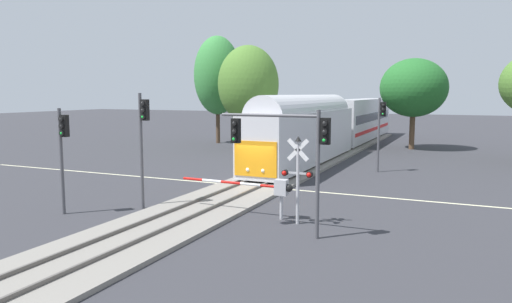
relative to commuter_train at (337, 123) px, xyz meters
name	(u,v)px	position (x,y,z in m)	size (l,w,h in m)	color
ground_plane	(255,187)	(0.00, -19.32, -2.79)	(220.00, 220.00, 0.00)	#333338
road_centre_stripe	(255,186)	(0.00, -19.32, -2.79)	(44.00, 0.20, 0.01)	beige
railway_track	(255,185)	(0.00, -19.32, -2.70)	(4.40, 80.00, 0.32)	gray
commuter_train	(337,123)	(0.00, 0.00, 0.00)	(3.04, 41.86, 5.16)	silver
crossing_gate_near	(269,188)	(3.53, -25.76, -1.40)	(5.62, 0.40, 1.80)	#B7B7BC
crossing_signal_mast	(298,171)	(5.03, -26.23, -0.47)	(1.36, 0.44, 3.79)	#B2B2B7
crossing_gate_far	(247,149)	(-3.54, -12.88, -1.36)	(5.57, 0.40, 1.90)	#B7B7BC
traffic_signal_near_left	(63,144)	(-5.34, -29.00, 0.51)	(0.53, 0.38, 4.92)	#4C4C51
traffic_signal_near_right	(288,141)	(5.20, -27.89, 0.94)	(4.53, 0.38, 4.97)	#4C4C51
traffic_signal_median	(143,132)	(-2.65, -26.62, 0.96)	(0.53, 0.38, 5.60)	#4C4C51
traffic_signal_far_side	(381,123)	(5.91, -10.87, 0.75)	(0.53, 0.38, 5.28)	#4C4C51
elm_centre_background	(414,88)	(6.42, 4.91, 3.33)	(6.58, 6.58, 9.04)	brown
pine_left_background	(217,76)	(-14.30, 2.35, 4.77)	(5.25, 5.25, 11.94)	#4C3828
oak_behind_train	(248,84)	(-8.59, -1.80, 3.69)	(6.04, 6.04, 10.31)	brown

